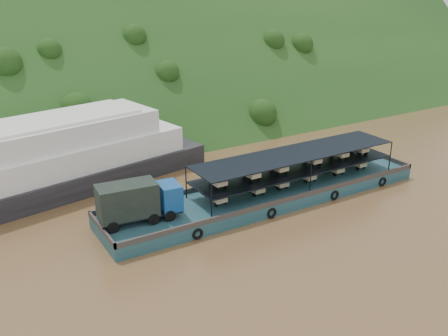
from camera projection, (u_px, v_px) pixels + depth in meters
ground at (256, 203)px, 50.95m from camera, size 160.00×160.00×0.00m
hillside at (128, 121)px, 79.72m from camera, size 140.00×39.60×39.60m
cargo_barge at (254, 193)px, 50.24m from camera, size 35.00×7.18×4.93m
passenger_ferry at (33, 164)px, 51.93m from camera, size 39.63×16.75×7.80m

